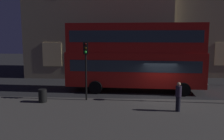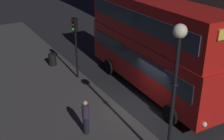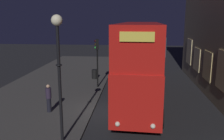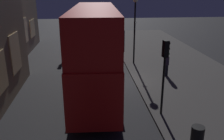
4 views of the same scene
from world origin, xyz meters
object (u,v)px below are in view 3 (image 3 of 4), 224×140
object	(u,v)px
traffic_light_near_kerb	(97,53)
litter_bin	(95,74)
pedestrian	(49,98)
double_decker_bus	(139,60)
street_lamp	(58,53)

from	to	relation	value
traffic_light_near_kerb	litter_bin	distance (m)	3.84
traffic_light_near_kerb	pedestrian	xyz separation A→B (m)	(5.86, -2.14, -2.00)
double_decker_bus	traffic_light_near_kerb	xyz separation A→B (m)	(-3.43, -3.43, -0.06)
pedestrian	litter_bin	size ratio (longest dim) A/B	1.99
double_decker_bus	pedestrian	bearing A→B (deg)	-63.69
street_lamp	litter_bin	xyz separation A→B (m)	(-12.27, -0.46, -3.79)
double_decker_bus	traffic_light_near_kerb	world-z (taller)	double_decker_bus
double_decker_bus	litter_bin	bearing A→B (deg)	-143.89
double_decker_bus	pedestrian	distance (m)	6.41
pedestrian	litter_bin	xyz separation A→B (m)	(-8.71, 1.43, -0.47)
street_lamp	pedestrian	bearing A→B (deg)	-151.92
double_decker_bus	pedestrian	world-z (taller)	double_decker_bus
traffic_light_near_kerb	litter_bin	bearing A→B (deg)	-173.42
street_lamp	pedestrian	world-z (taller)	street_lamp
double_decker_bus	litter_bin	size ratio (longest dim) A/B	12.69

